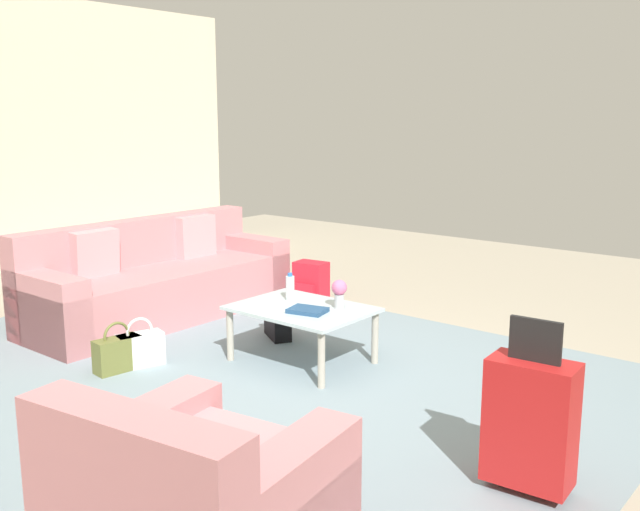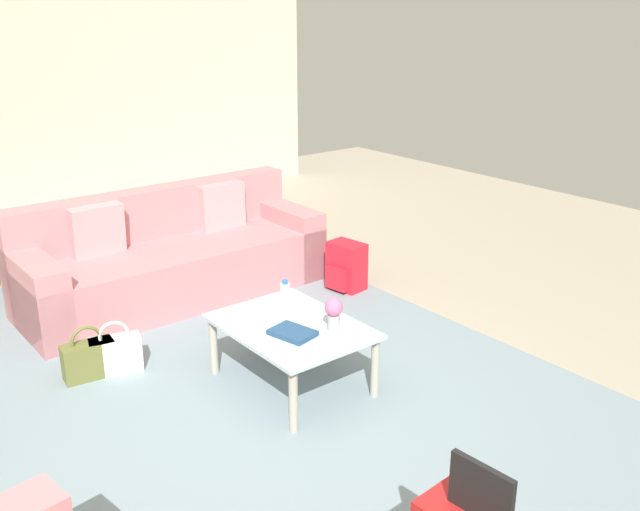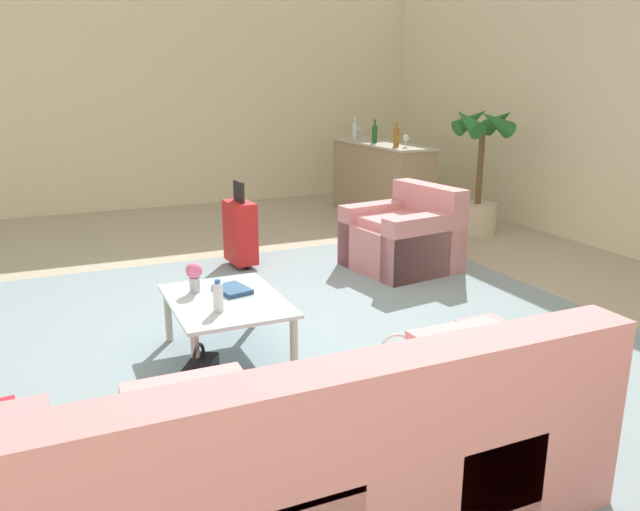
{
  "view_description": "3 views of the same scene",
  "coord_description": "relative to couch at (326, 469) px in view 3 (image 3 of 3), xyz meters",
  "views": [
    {
      "loc": [
        -2.8,
        3.23,
        1.76
      ],
      "look_at": [
        -0.04,
        -0.17,
        0.89
      ],
      "focal_mm": 40.0,
      "sensor_mm": 36.0,
      "label": 1
    },
    {
      "loc": [
        -2.78,
        1.81,
        2.25
      ],
      "look_at": [
        -0.0,
        -0.4,
        0.99
      ],
      "focal_mm": 40.0,
      "sensor_mm": 36.0,
      "label": 2
    },
    {
      "loc": [
        4.13,
        -1.48,
        1.77
      ],
      "look_at": [
        0.64,
        0.06,
        0.7
      ],
      "focal_mm": 35.0,
      "sensor_mm": 36.0,
      "label": 3
    }
  ],
  "objects": [
    {
      "name": "wine_glass_left_of_centre",
      "position": [
        -4.63,
        3.17,
        0.81
      ],
      "size": [
        0.08,
        0.08,
        0.15
      ],
      "color": "silver",
      "rests_on": "bar_console"
    },
    {
      "name": "backpack_red",
      "position": [
        -0.79,
        -1.19,
        -0.11
      ],
      "size": [
        0.32,
        0.28,
        0.4
      ],
      "color": "red",
      "rests_on": "ground"
    },
    {
      "name": "area_rug",
      "position": [
        -1.59,
        0.8,
        -0.29
      ],
      "size": [
        5.2,
        4.4,
        0.01
      ],
      "primitive_type": "cube",
      "color": "gray",
      "rests_on": "ground"
    },
    {
      "name": "couch",
      "position": [
        0.0,
        0.0,
        0.0
      ],
      "size": [
        0.86,
        2.41,
        0.85
      ],
      "color": "#C67F84",
      "rests_on": "ground"
    },
    {
      "name": "water_bottle",
      "position": [
        -1.59,
        0.0,
        0.21
      ],
      "size": [
        0.06,
        0.06,
        0.2
      ],
      "color": "silver",
      "rests_on": "coffee_table"
    },
    {
      "name": "ground_plane",
      "position": [
        -2.19,
        0.6,
        -0.3
      ],
      "size": [
        12.0,
        12.0,
        0.0
      ],
      "primitive_type": "plane",
      "color": "#A89E89"
    },
    {
      "name": "potted_palm",
      "position": [
        -3.99,
        3.8,
        0.44
      ],
      "size": [
        0.64,
        0.64,
        1.53
      ],
      "color": "#BCB299",
      "rests_on": "ground"
    },
    {
      "name": "wine_glass_leftmost",
      "position": [
        -5.95,
        3.2,
        0.81
      ],
      "size": [
        0.08,
        0.08,
        0.15
      ],
      "color": "silver",
      "rests_on": "bar_console"
    },
    {
      "name": "wine_bottle_clear",
      "position": [
        -5.86,
        3.1,
        0.81
      ],
      "size": [
        0.07,
        0.07,
        0.3
      ],
      "color": "silver",
      "rests_on": "bar_console"
    },
    {
      "name": "flower_vase",
      "position": [
        -2.01,
        -0.05,
        0.24
      ],
      "size": [
        0.11,
        0.11,
        0.21
      ],
      "color": "#B2B7BC",
      "rests_on": "coffee_table"
    },
    {
      "name": "wine_bottle_green",
      "position": [
        -5.29,
        3.1,
        0.81
      ],
      "size": [
        0.07,
        0.07,
        0.3
      ],
      "color": "#194C23",
      "rests_on": "bar_console"
    },
    {
      "name": "wall_left",
      "position": [
        -7.25,
        0.6,
        1.25
      ],
      "size": [
        0.12,
        8.0,
        3.1
      ],
      "primitive_type": "cube",
      "color": "beige",
      "rests_on": "ground"
    },
    {
      "name": "armchair",
      "position": [
        -3.1,
        2.26,
        -0.01
      ],
      "size": [
        1.01,
        0.99,
        0.8
      ],
      "color": "#C67F84",
      "rests_on": "ground"
    },
    {
      "name": "coffee_table",
      "position": [
        -1.79,
        0.1,
        0.06
      ],
      "size": [
        0.95,
        0.71,
        0.41
      ],
      "color": "silver",
      "rests_on": "ground"
    },
    {
      "name": "handbag_olive",
      "position": [
        -0.92,
        1.05,
        -0.17
      ],
      "size": [
        0.18,
        0.33,
        0.36
      ],
      "color": "olive",
      "rests_on": "ground"
    },
    {
      "name": "wine_bottle_amber",
      "position": [
        -4.74,
        3.1,
        0.81
      ],
      "size": [
        0.07,
        0.07,
        0.3
      ],
      "color": "brown",
      "rests_on": "bar_console"
    },
    {
      "name": "suitcase_red",
      "position": [
        -3.79,
        0.8,
        0.06
      ],
      "size": [
        0.41,
        0.25,
        0.85
      ],
      "color": "red",
      "rests_on": "ground"
    },
    {
      "name": "handbag_white",
      "position": [
        -0.95,
        0.89,
        -0.17
      ],
      "size": [
        0.23,
        0.35,
        0.36
      ],
      "color": "white",
      "rests_on": "ground"
    },
    {
      "name": "bar_console",
      "position": [
        -5.29,
        3.2,
        0.22
      ],
      "size": [
        1.92,
        0.56,
        1.0
      ],
      "color": "#937F60",
      "rests_on": "ground"
    },
    {
      "name": "handbag_black",
      "position": [
        -1.27,
        -0.21,
        -0.17
      ],
      "size": [
        0.35,
        0.29,
        0.36
      ],
      "color": "black",
      "rests_on": "ground"
    },
    {
      "name": "coffee_table_book",
      "position": [
        -1.91,
        0.18,
        0.13
      ],
      "size": [
        0.29,
        0.24,
        0.03
      ],
      "primitive_type": "cube",
      "rotation": [
        0.0,
        0.0,
        0.23
      ],
      "color": "navy",
      "rests_on": "coffee_table"
    }
  ]
}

